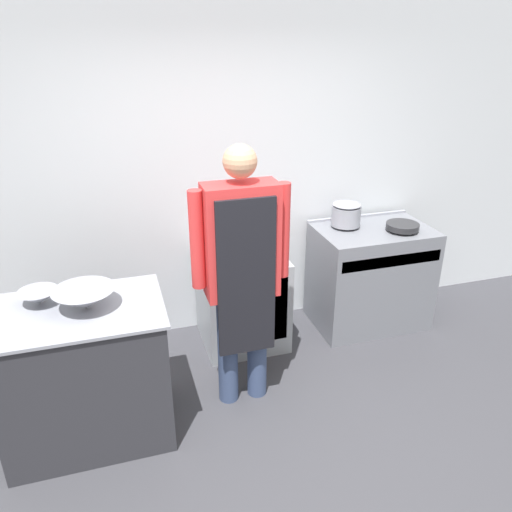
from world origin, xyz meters
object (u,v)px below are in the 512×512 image
(mixing_bowl, at_px, (85,299))
(stock_pot, at_px, (346,214))
(person_cook, at_px, (242,265))
(fridge_unit, at_px, (242,299))
(saute_pan, at_px, (403,226))
(stove, at_px, (370,276))

(mixing_bowl, xyz_separation_m, stock_pot, (2.13, 0.85, 0.04))
(person_cook, bearing_deg, stock_pot, 34.77)
(fridge_unit, bearing_deg, saute_pan, -5.99)
(person_cook, relative_size, stock_pot, 7.41)
(fridge_unit, xyz_separation_m, stock_pot, (0.95, 0.08, 0.63))
(stock_pot, bearing_deg, stove, -27.43)
(fridge_unit, bearing_deg, person_cook, -105.25)
(fridge_unit, height_order, stock_pot, stock_pot)
(fridge_unit, distance_m, person_cook, 0.99)
(person_cook, bearing_deg, fridge_unit, 74.75)
(fridge_unit, distance_m, mixing_bowl, 1.52)
(stove, distance_m, stock_pot, 0.63)
(person_cook, bearing_deg, saute_pan, 20.00)
(mixing_bowl, height_order, saute_pan, mixing_bowl)
(stove, relative_size, person_cook, 0.53)
(fridge_unit, xyz_separation_m, mixing_bowl, (-1.18, -0.76, 0.60))
(stove, distance_m, mixing_bowl, 2.52)
(stock_pot, height_order, saute_pan, stock_pot)
(person_cook, relative_size, mixing_bowl, 4.96)
(fridge_unit, distance_m, saute_pan, 1.49)
(stove, height_order, mixing_bowl, mixing_bowl)
(person_cook, height_order, saute_pan, person_cook)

